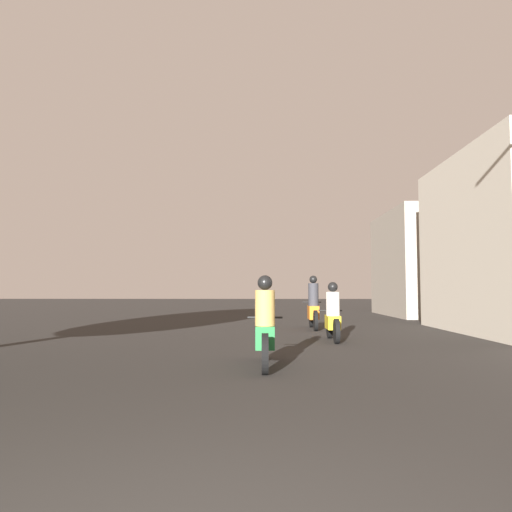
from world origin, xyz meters
TOP-DOWN VIEW (x-y plane):
  - motorcycle_green at (0.27, 6.18)m, footprint 0.60×2.06m
  - motorcycle_yellow at (1.91, 10.20)m, footprint 0.60×1.83m
  - motorcycle_orange at (1.78, 13.73)m, footprint 0.60×2.04m
  - building_right_far at (8.40, 21.63)m, footprint 4.83×6.54m

SIDE VIEW (x-z plane):
  - motorcycle_yellow at x=1.91m, z-range -0.13..1.29m
  - motorcycle_green at x=0.27m, z-range -0.14..1.33m
  - motorcycle_orange at x=1.78m, z-range -0.17..1.50m
  - building_right_far at x=8.40m, z-range 0.00..4.84m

